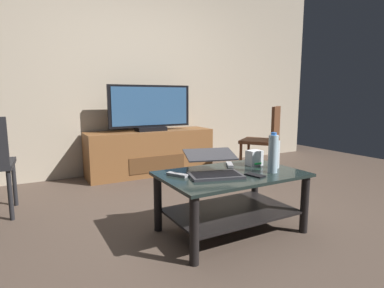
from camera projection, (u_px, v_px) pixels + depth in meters
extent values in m
plane|color=#4C3D33|center=(211.00, 227.00, 2.42)|extent=(7.68, 7.68, 0.00)
cube|color=#B2A38C|center=(124.00, 66.00, 4.05)|extent=(6.40, 0.12, 2.80)
cube|color=black|center=(231.00, 174.00, 2.27)|extent=(1.03, 0.65, 0.02)
cube|color=black|center=(230.00, 211.00, 2.32)|extent=(0.91, 0.57, 0.02)
cylinder|color=black|center=(194.00, 231.00, 1.84)|extent=(0.06, 0.06, 0.43)
cylinder|color=black|center=(304.00, 204.00, 2.29)|extent=(0.06, 0.06, 0.43)
cylinder|color=black|center=(158.00, 203.00, 2.32)|extent=(0.06, 0.06, 0.43)
cylinder|color=black|center=(255.00, 186.00, 2.77)|extent=(0.06, 0.06, 0.43)
cube|color=brown|center=(151.00, 152.00, 4.05)|extent=(1.63, 0.45, 0.57)
cube|color=#55351C|center=(158.00, 164.00, 3.87)|extent=(0.74, 0.01, 0.20)
cube|color=black|center=(151.00, 129.00, 3.99)|extent=(0.38, 0.20, 0.05)
cube|color=black|center=(150.00, 106.00, 3.94)|extent=(1.08, 0.04, 0.53)
cube|color=#2D517A|center=(151.00, 106.00, 3.92)|extent=(1.01, 0.01, 0.48)
cube|color=#59331E|center=(259.00, 141.00, 4.02)|extent=(0.61, 0.61, 0.04)
cube|color=#59331E|center=(276.00, 124.00, 3.90)|extent=(0.36, 0.27, 0.45)
cylinder|color=#59331E|center=(248.00, 155.00, 4.30)|extent=(0.04, 0.04, 0.41)
cylinder|color=#59331E|center=(241.00, 160.00, 3.96)|extent=(0.04, 0.04, 0.41)
cylinder|color=#59331E|center=(276.00, 157.00, 4.15)|extent=(0.04, 0.04, 0.41)
cylinder|color=#59331E|center=(271.00, 162.00, 3.80)|extent=(0.04, 0.04, 0.41)
cylinder|color=black|center=(15.00, 184.00, 2.86)|extent=(0.04, 0.04, 0.42)
cylinder|color=black|center=(10.00, 195.00, 2.52)|extent=(0.04, 0.04, 0.42)
cube|color=#333338|center=(216.00, 175.00, 2.16)|extent=(0.41, 0.32, 0.02)
cube|color=black|center=(216.00, 174.00, 2.16)|extent=(0.36, 0.26, 0.00)
cube|color=#333338|center=(210.00, 154.00, 2.28)|extent=(0.41, 0.32, 0.06)
cube|color=silver|center=(210.00, 155.00, 2.28)|extent=(0.37, 0.28, 0.05)
cube|color=silver|center=(254.00, 158.00, 2.51)|extent=(0.12, 0.09, 0.12)
cube|color=#19D84C|center=(258.00, 164.00, 2.48)|extent=(0.07, 0.00, 0.01)
cylinder|color=silver|center=(273.00, 154.00, 2.26)|extent=(0.07, 0.07, 0.28)
cylinder|color=blue|center=(274.00, 134.00, 2.24)|extent=(0.04, 0.04, 0.02)
cylinder|color=silver|center=(275.00, 154.00, 2.41)|extent=(0.07, 0.07, 0.22)
cylinder|color=blue|center=(276.00, 139.00, 2.39)|extent=(0.04, 0.04, 0.02)
cube|color=black|center=(255.00, 175.00, 2.18)|extent=(0.10, 0.15, 0.01)
cube|color=#99999E|center=(177.00, 175.00, 2.17)|extent=(0.11, 0.16, 0.02)
cube|color=#99999E|center=(230.00, 165.00, 2.50)|extent=(0.12, 0.16, 0.02)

